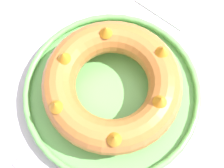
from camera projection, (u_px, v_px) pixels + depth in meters
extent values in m
plane|color=brown|center=(108.00, 150.00, 1.30)|extent=(8.00, 8.00, 0.00)
cube|color=silver|center=(104.00, 97.00, 0.63)|extent=(1.13, 1.22, 0.03)
cylinder|color=#6BB760|center=(112.00, 93.00, 0.61)|extent=(0.33, 0.33, 0.01)
torus|color=#6BB760|center=(112.00, 91.00, 0.60)|extent=(0.34, 0.34, 0.01)
torus|color=#C67538|center=(112.00, 84.00, 0.56)|extent=(0.25, 0.25, 0.06)
cone|color=orange|center=(56.00, 105.00, 0.51)|extent=(0.03, 0.03, 0.02)
cone|color=orange|center=(114.00, 138.00, 0.49)|extent=(0.02, 0.02, 0.02)
cone|color=orange|center=(161.00, 100.00, 0.51)|extent=(0.03, 0.03, 0.02)
cone|color=orange|center=(162.00, 50.00, 0.54)|extent=(0.03, 0.03, 0.02)
cone|color=orange|center=(106.00, 30.00, 0.56)|extent=(0.03, 0.03, 0.02)
cone|color=orange|center=(63.00, 56.00, 0.54)|extent=(0.03, 0.03, 0.02)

